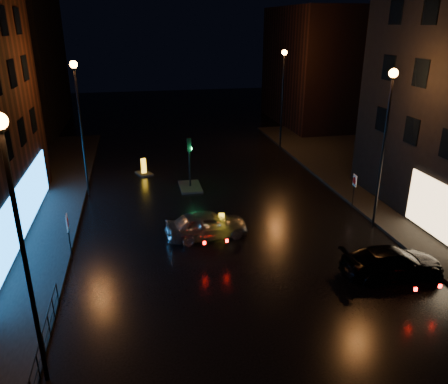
{
  "coord_description": "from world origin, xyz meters",
  "views": [
    {
      "loc": [
        -4.51,
        -13.5,
        10.4
      ],
      "look_at": [
        -0.58,
        5.68,
        2.8
      ],
      "focal_mm": 35.0,
      "sensor_mm": 36.0,
      "label": 1
    }
  ],
  "objects_px": {
    "bollard_far": "(144,171)",
    "road_sign_left": "(68,226)",
    "silver_hatchback": "(207,225)",
    "road_sign_right": "(354,183)",
    "traffic_signal": "(190,181)",
    "bollard_near": "(222,228)",
    "dark_sedan": "(392,262)"
  },
  "relations": [
    {
      "from": "dark_sedan",
      "to": "bollard_far",
      "type": "bearing_deg",
      "value": 33.96
    },
    {
      "from": "bollard_far",
      "to": "dark_sedan",
      "type": "bearing_deg",
      "value": -80.47
    },
    {
      "from": "traffic_signal",
      "to": "road_sign_left",
      "type": "bearing_deg",
      "value": -128.55
    },
    {
      "from": "traffic_signal",
      "to": "silver_hatchback",
      "type": "relative_size",
      "value": 0.82
    },
    {
      "from": "traffic_signal",
      "to": "dark_sedan",
      "type": "relative_size",
      "value": 0.76
    },
    {
      "from": "bollard_near",
      "to": "dark_sedan",
      "type": "bearing_deg",
      "value": -33.94
    },
    {
      "from": "road_sign_right",
      "to": "traffic_signal",
      "type": "bearing_deg",
      "value": -24.37
    },
    {
      "from": "road_sign_left",
      "to": "silver_hatchback",
      "type": "bearing_deg",
      "value": 4.31
    },
    {
      "from": "dark_sedan",
      "to": "road_sign_right",
      "type": "xyz_separation_m",
      "value": [
        1.88,
        7.34,
        0.91
      ]
    },
    {
      "from": "traffic_signal",
      "to": "dark_sedan",
      "type": "height_order",
      "value": "traffic_signal"
    },
    {
      "from": "traffic_signal",
      "to": "silver_hatchback",
      "type": "xyz_separation_m",
      "value": [
        -0.1,
        -7.44,
        0.22
      ]
    },
    {
      "from": "dark_sedan",
      "to": "bollard_near",
      "type": "relative_size",
      "value": 3.51
    },
    {
      "from": "silver_hatchback",
      "to": "bollard_near",
      "type": "relative_size",
      "value": 3.28
    },
    {
      "from": "dark_sedan",
      "to": "bollard_far",
      "type": "height_order",
      "value": "dark_sedan"
    },
    {
      "from": "traffic_signal",
      "to": "road_sign_right",
      "type": "distance_m",
      "value": 10.61
    },
    {
      "from": "road_sign_left",
      "to": "road_sign_right",
      "type": "xyz_separation_m",
      "value": [
        15.79,
        3.04,
        -0.15
      ]
    },
    {
      "from": "bollard_far",
      "to": "road_sign_left",
      "type": "height_order",
      "value": "road_sign_left"
    },
    {
      "from": "silver_hatchback",
      "to": "bollard_far",
      "type": "relative_size",
      "value": 2.62
    },
    {
      "from": "bollard_far",
      "to": "road_sign_left",
      "type": "bearing_deg",
      "value": -130.1
    },
    {
      "from": "bollard_far",
      "to": "traffic_signal",
      "type": "bearing_deg",
      "value": -72.16
    },
    {
      "from": "silver_hatchback",
      "to": "road_sign_left",
      "type": "bearing_deg",
      "value": 93.09
    },
    {
      "from": "traffic_signal",
      "to": "silver_hatchback",
      "type": "height_order",
      "value": "traffic_signal"
    },
    {
      "from": "bollard_near",
      "to": "silver_hatchback",
      "type": "bearing_deg",
      "value": -142.48
    },
    {
      "from": "silver_hatchback",
      "to": "road_sign_right",
      "type": "relative_size",
      "value": 2.02
    },
    {
      "from": "road_sign_left",
      "to": "traffic_signal",
      "type": "bearing_deg",
      "value": 47.45
    },
    {
      "from": "traffic_signal",
      "to": "road_sign_right",
      "type": "bearing_deg",
      "value": -30.53
    },
    {
      "from": "bollard_near",
      "to": "road_sign_left",
      "type": "height_order",
      "value": "road_sign_left"
    },
    {
      "from": "road_sign_right",
      "to": "bollard_far",
      "type": "bearing_deg",
      "value": -30.07
    },
    {
      "from": "silver_hatchback",
      "to": "dark_sedan",
      "type": "bearing_deg",
      "value": -130.96
    },
    {
      "from": "road_sign_left",
      "to": "bollard_far",
      "type": "bearing_deg",
      "value": 68.56
    },
    {
      "from": "bollard_far",
      "to": "road_sign_right",
      "type": "height_order",
      "value": "road_sign_right"
    },
    {
      "from": "road_sign_left",
      "to": "road_sign_right",
      "type": "distance_m",
      "value": 16.08
    }
  ]
}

